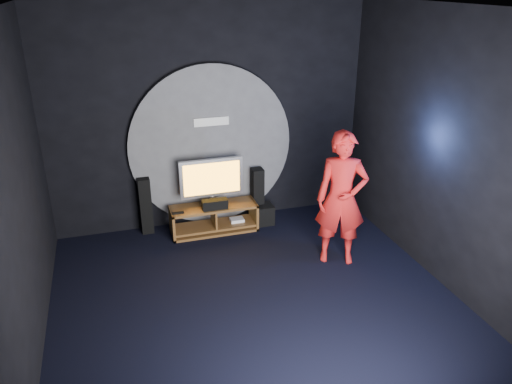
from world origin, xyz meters
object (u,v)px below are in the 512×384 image
(subwoofer, at_px, (264,214))
(player, at_px, (341,199))
(tower_speaker_right, at_px, (257,195))
(tower_speaker_left, at_px, (146,205))
(tv, at_px, (212,180))
(media_console, at_px, (214,220))

(subwoofer, xyz_separation_m, player, (0.67, -1.41, 0.80))
(tower_speaker_right, xyz_separation_m, subwoofer, (0.07, -0.13, -0.30))
(tower_speaker_left, relative_size, player, 0.48)
(tv, distance_m, tower_speaker_left, 1.12)
(tower_speaker_right, relative_size, subwoofer, 2.82)
(subwoofer, relative_size, player, 0.17)
(tv, relative_size, player, 0.52)
(tower_speaker_left, bearing_deg, subwoofer, -7.96)
(media_console, bearing_deg, player, -42.21)
(media_console, relative_size, subwoofer, 4.20)
(tv, distance_m, subwoofer, 1.10)
(tower_speaker_left, height_order, player, player)
(media_console, xyz_separation_m, tower_speaker_left, (-1.03, 0.30, 0.27))
(tower_speaker_right, bearing_deg, media_console, -167.59)
(subwoofer, bearing_deg, player, -64.60)
(media_console, distance_m, player, 2.18)
(tv, distance_m, tower_speaker_right, 0.88)
(subwoofer, distance_m, player, 1.75)
(tv, relative_size, tower_speaker_right, 1.08)
(tower_speaker_left, bearing_deg, tv, -12.80)
(media_console, height_order, subwoofer, media_console)
(tv, height_order, player, player)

